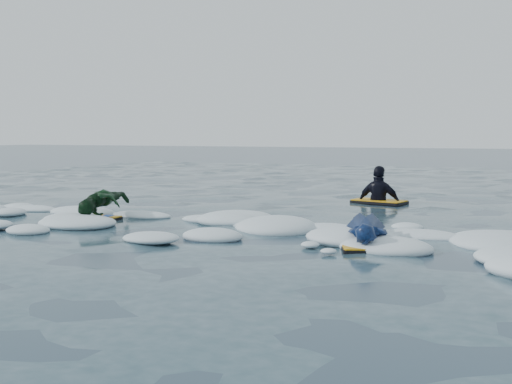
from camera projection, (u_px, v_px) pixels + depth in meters
ground at (224, 242)px, 8.75m from camera, size 120.00×120.00×0.00m
foam_band at (254, 231)px, 9.69m from camera, size 12.00×3.10×0.30m
prone_woman_unit at (366, 231)px, 8.42m from camera, size 0.88×1.59×0.38m
prone_child_unit at (103, 205)px, 10.81m from camera, size 0.91×1.44×0.53m
waiting_rider_unit at (379, 205)px, 13.49m from camera, size 1.21×0.83×1.65m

